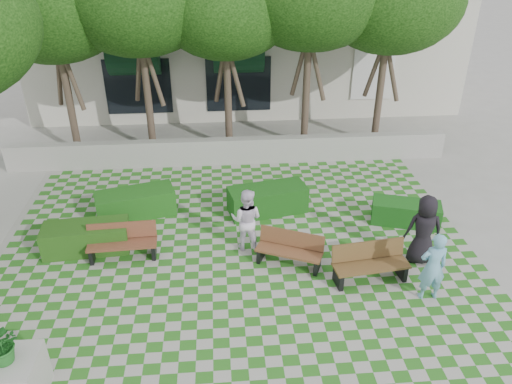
{
  "coord_description": "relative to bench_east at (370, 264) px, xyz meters",
  "views": [
    {
      "loc": [
        -0.4,
        -9.53,
        7.51
      ],
      "look_at": [
        0.5,
        1.5,
        1.4
      ],
      "focal_mm": 35.0,
      "sensor_mm": 36.0,
      "label": 1
    }
  ],
  "objects": [
    {
      "name": "ground",
      "position": [
        -3.0,
        0.43,
        -0.45
      ],
      "size": [
        90.0,
        90.0,
        0.0
      ],
      "primitive_type": "plane",
      "color": "gray",
      "rests_on": "ground"
    },
    {
      "name": "lawn",
      "position": [
        -3.0,
        1.43,
        -0.44
      ],
      "size": [
        12.0,
        12.0,
        0.0
      ],
      "primitive_type": "plane",
      "color": "#2B721E",
      "rests_on": "ground"
    },
    {
      "name": "retaining_wall",
      "position": [
        -3.0,
        6.63,
        0.0
      ],
      "size": [
        15.0,
        0.36,
        0.9
      ],
      "primitive_type": "cube",
      "color": "#9E9B93",
      "rests_on": "ground"
    },
    {
      "name": "bench_east",
      "position": [
        0.0,
        0.0,
        0.0
      ],
      "size": [
        1.82,
        0.8,
        0.93
      ],
      "rotation": [
        0.0,
        0.0,
        0.12
      ],
      "color": "#543A1D",
      "rests_on": "ground"
    },
    {
      "name": "bench_mid",
      "position": [
        -1.78,
        0.74,
        -0.04
      ],
      "size": [
        1.69,
        1.15,
        0.85
      ],
      "rotation": [
        0.0,
        0.0,
        -0.42
      ],
      "color": "brown",
      "rests_on": "ground"
    },
    {
      "name": "bench_west",
      "position": [
        -5.88,
        1.38,
        -0.02
      ],
      "size": [
        1.71,
        0.64,
        0.89
      ],
      "rotation": [
        0.0,
        0.0,
        0.05
      ],
      "color": "brown",
      "rests_on": "ground"
    },
    {
      "name": "hedge_east",
      "position": [
        1.7,
        2.35,
        -0.13
      ],
      "size": [
        1.97,
        1.25,
        0.64
      ],
      "primitive_type": "cube",
      "rotation": [
        0.0,
        0.0,
        -0.3
      ],
      "color": "#134914",
      "rests_on": "ground"
    },
    {
      "name": "hedge_midright",
      "position": [
        -2.06,
        3.28,
        -0.06
      ],
      "size": [
        2.35,
        1.33,
        0.77
      ],
      "primitive_type": "cube",
      "rotation": [
        0.0,
        0.0,
        0.21
      ],
      "color": "#144713",
      "rests_on": "ground"
    },
    {
      "name": "hedge_midleft",
      "position": [
        -5.82,
        3.39,
        -0.07
      ],
      "size": [
        2.33,
        1.41,
        0.76
      ],
      "primitive_type": "cube",
      "rotation": [
        0.0,
        0.0,
        0.27
      ],
      "color": "#184F15",
      "rests_on": "ground"
    },
    {
      "name": "hedge_west",
      "position": [
        -6.85,
        1.74,
        -0.08
      ],
      "size": [
        2.17,
        1.0,
        0.74
      ],
      "primitive_type": "cube",
      "rotation": [
        0.0,
        0.0,
        0.08
      ],
      "color": "#1D4512",
      "rests_on": "ground"
    },
    {
      "name": "planter_front",
      "position": [
        -7.11,
        -2.78,
        0.23
      ],
      "size": [
        0.95,
        0.95,
        1.67
      ],
      "rotation": [
        0.0,
        0.0,
        -0.02
      ],
      "color": "#9E9B93",
      "rests_on": "ground"
    },
    {
      "name": "person_blue",
      "position": [
        1.14,
        -0.74,
        0.4
      ],
      "size": [
        0.62,
        0.41,
        1.69
      ],
      "primitive_type": "imported",
      "rotation": [
        0.0,
        0.0,
        3.14
      ],
      "color": "#70B1CD",
      "rests_on": "ground"
    },
    {
      "name": "person_dark",
      "position": [
        1.45,
        0.61,
        0.46
      ],
      "size": [
        0.94,
        0.67,
        1.81
      ],
      "primitive_type": "imported",
      "rotation": [
        0.0,
        0.0,
        3.03
      ],
      "color": "black",
      "rests_on": "ground"
    },
    {
      "name": "person_white",
      "position": [
        -2.78,
        1.52,
        0.39
      ],
      "size": [
        0.97,
        0.84,
        1.68
      ],
      "primitive_type": "imported",
      "rotation": [
        0.0,
        0.0,
        2.85
      ],
      "color": "white",
      "rests_on": "ground"
    },
    {
      "name": "tree_row",
      "position": [
        -4.87,
        6.38,
        4.73
      ],
      "size": [
        17.7,
        13.4,
        7.41
      ],
      "color": "#47382B",
      "rests_on": "ground"
    },
    {
      "name": "building",
      "position": [
        -2.07,
        14.51,
        2.07
      ],
      "size": [
        18.0,
        8.92,
        5.15
      ],
      "color": "beige",
      "rests_on": "ground"
    }
  ]
}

